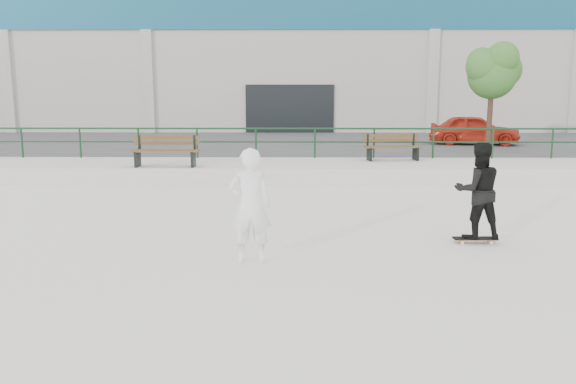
{
  "coord_description": "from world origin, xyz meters",
  "views": [
    {
      "loc": [
        0.36,
        -8.21,
        2.62
      ],
      "look_at": [
        0.22,
        2.0,
        0.85
      ],
      "focal_mm": 35.0,
      "sensor_mm": 36.0,
      "label": 1
    }
  ],
  "objects_px": {
    "standing_skater": "(478,191)",
    "bench_right": "(392,147)",
    "tree": "(493,70)",
    "red_car": "(474,130)",
    "bench_left": "(166,151)",
    "seated_skater": "(250,206)",
    "skateboard": "(475,239)"
  },
  "relations": [
    {
      "from": "standing_skater",
      "to": "bench_right",
      "type": "bearing_deg",
      "value": -91.96
    },
    {
      "from": "tree",
      "to": "standing_skater",
      "type": "height_order",
      "value": "tree"
    },
    {
      "from": "red_car",
      "to": "standing_skater",
      "type": "relative_size",
      "value": 2.2
    },
    {
      "from": "bench_left",
      "to": "standing_skater",
      "type": "xyz_separation_m",
      "value": [
        7.12,
        -6.87,
        -0.01
      ]
    },
    {
      "from": "bench_left",
      "to": "seated_skater",
      "type": "height_order",
      "value": "seated_skater"
    },
    {
      "from": "red_car",
      "to": "skateboard",
      "type": "xyz_separation_m",
      "value": [
        -4.47,
        -14.6,
        -1.07
      ]
    },
    {
      "from": "bench_right",
      "to": "bench_left",
      "type": "bearing_deg",
      "value": -172.62
    },
    {
      "from": "seated_skater",
      "to": "tree",
      "type": "bearing_deg",
      "value": -125.19
    },
    {
      "from": "tree",
      "to": "red_car",
      "type": "height_order",
      "value": "tree"
    },
    {
      "from": "red_car",
      "to": "skateboard",
      "type": "relative_size",
      "value": 4.8
    },
    {
      "from": "bench_right",
      "to": "standing_skater",
      "type": "distance_m",
      "value": 8.6
    },
    {
      "from": "red_car",
      "to": "skateboard",
      "type": "bearing_deg",
      "value": 175.75
    },
    {
      "from": "red_car",
      "to": "standing_skater",
      "type": "height_order",
      "value": "standing_skater"
    },
    {
      "from": "skateboard",
      "to": "seated_skater",
      "type": "bearing_deg",
      "value": -164.43
    },
    {
      "from": "bench_left",
      "to": "tree",
      "type": "xyz_separation_m",
      "value": [
        11.51,
        5.56,
        2.63
      ]
    },
    {
      "from": "bench_right",
      "to": "tree",
      "type": "xyz_separation_m",
      "value": [
        4.46,
        3.83,
        2.66
      ]
    },
    {
      "from": "red_car",
      "to": "standing_skater",
      "type": "xyz_separation_m",
      "value": [
        -4.47,
        -14.6,
        -0.19
      ]
    },
    {
      "from": "bench_left",
      "to": "skateboard",
      "type": "distance_m",
      "value": 9.93
    },
    {
      "from": "seated_skater",
      "to": "bench_right",
      "type": "bearing_deg",
      "value": -115.32
    },
    {
      "from": "tree",
      "to": "red_car",
      "type": "relative_size",
      "value": 1.09
    },
    {
      "from": "skateboard",
      "to": "standing_skater",
      "type": "bearing_deg",
      "value": -1.81
    },
    {
      "from": "tree",
      "to": "standing_skater",
      "type": "xyz_separation_m",
      "value": [
        -4.39,
        -12.43,
        -2.63
      ]
    },
    {
      "from": "bench_left",
      "to": "standing_skater",
      "type": "relative_size",
      "value": 1.17
    },
    {
      "from": "bench_right",
      "to": "red_car",
      "type": "height_order",
      "value": "red_car"
    },
    {
      "from": "skateboard",
      "to": "seated_skater",
      "type": "distance_m",
      "value": 4.21
    },
    {
      "from": "bench_right",
      "to": "skateboard",
      "type": "bearing_deg",
      "value": -95.97
    },
    {
      "from": "tree",
      "to": "seated_skater",
      "type": "distance_m",
      "value": 16.22
    },
    {
      "from": "bench_right",
      "to": "standing_skater",
      "type": "relative_size",
      "value": 1.12
    },
    {
      "from": "bench_left",
      "to": "skateboard",
      "type": "bearing_deg",
      "value": -44.52
    },
    {
      "from": "seated_skater",
      "to": "skateboard",
      "type": "bearing_deg",
      "value": -166.45
    },
    {
      "from": "tree",
      "to": "seated_skater",
      "type": "bearing_deg",
      "value": -121.36
    },
    {
      "from": "skateboard",
      "to": "seated_skater",
      "type": "relative_size",
      "value": 0.43
    }
  ]
}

